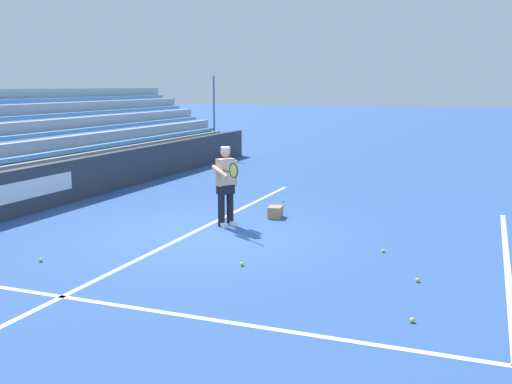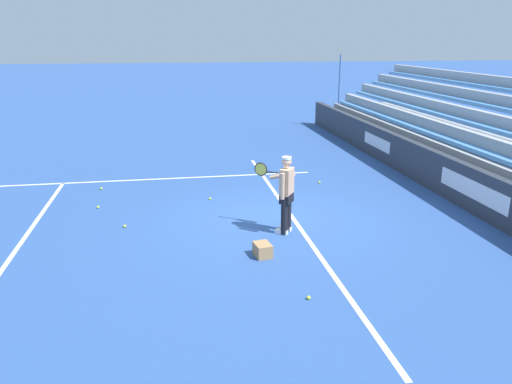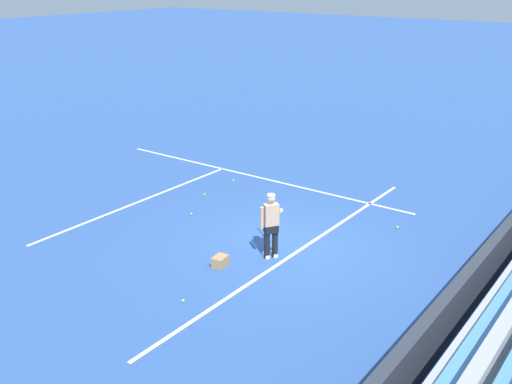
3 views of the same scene
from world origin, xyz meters
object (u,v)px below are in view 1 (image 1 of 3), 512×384
Objects in this scene: tennis_player at (226,185)px; ball_box_cardboard at (275,212)px; tennis_ball_midcourt at (41,260)px; tennis_ball_on_baseline at (242,264)px; tennis_ball_far_left at (283,201)px; tennis_ball_stray_back at (412,320)px; tennis_ball_near_player at (418,280)px; tennis_ball_toward_net at (383,251)px.

ball_box_cardboard is (-1.16, 0.72, -0.76)m from tennis_player.
tennis_ball_on_baseline is (-1.03, 3.32, 0.00)m from tennis_ball_midcourt.
tennis_player reaches higher than tennis_ball_far_left.
ball_box_cardboard is at bearing 148.35° from tennis_player.
tennis_ball_near_player is at bearing -176.04° from tennis_ball_stray_back.
tennis_ball_far_left is 1.00× the size of tennis_ball_stray_back.
tennis_ball_far_left is at bearing 161.83° from tennis_ball_midcourt.
tennis_ball_midcourt is 1.00× the size of tennis_ball_near_player.
tennis_ball_near_player is at bearing 27.33° from tennis_ball_toward_net.
tennis_ball_stray_back is 1.00× the size of tennis_ball_near_player.
tennis_ball_midcourt is at bearing -18.17° from tennis_ball_far_left.
tennis_ball_on_baseline is at bearing 29.14° from tennis_player.
tennis_ball_on_baseline is at bearing -50.90° from tennis_ball_toward_net.
tennis_ball_far_left and tennis_ball_midcourt have the same top height.
tennis_ball_toward_net is at bearing 75.80° from tennis_player.
tennis_ball_toward_net and tennis_ball_near_player have the same top height.
tennis_ball_far_left is at bearing 174.55° from tennis_player.
ball_box_cardboard is 3.48m from tennis_ball_toward_net.
tennis_player is 4.29× the size of ball_box_cardboard.
tennis_ball_stray_back is (7.04, 4.12, 0.00)m from tennis_ball_far_left.
tennis_ball_toward_net is at bearing 53.80° from ball_box_cardboard.
ball_box_cardboard reaches higher than tennis_ball_on_baseline.
ball_box_cardboard is at bearing 151.47° from tennis_ball_midcourt.
tennis_ball_toward_net is 1.00× the size of tennis_ball_near_player.
tennis_player reaches higher than ball_box_cardboard.
tennis_ball_toward_net is at bearing 39.92° from tennis_ball_far_left.
tennis_ball_midcourt and tennis_ball_on_baseline have the same top height.
tennis_player is 1.56m from ball_box_cardboard.
ball_box_cardboard is at bearing -144.73° from tennis_ball_stray_back.
tennis_ball_stray_back is at bearing 3.96° from tennis_ball_near_player.
tennis_ball_far_left and tennis_ball_toward_net have the same top height.
tennis_ball_stray_back is at bearing 63.59° from tennis_ball_on_baseline.
tennis_ball_far_left and tennis_ball_on_baseline have the same top height.
ball_box_cardboard reaches higher than tennis_ball_near_player.
tennis_ball_toward_net and tennis_ball_midcourt have the same top height.
tennis_ball_stray_back is (0.44, 6.29, 0.00)m from tennis_ball_midcourt.
tennis_ball_midcourt is at bearing -78.69° from tennis_ball_near_player.
tennis_ball_stray_back is (3.17, 0.89, 0.00)m from tennis_ball_toward_net.
tennis_ball_toward_net is (2.05, 2.81, -0.10)m from ball_box_cardboard.
tennis_ball_toward_net is 2.68m from tennis_ball_on_baseline.
tennis_ball_near_player is at bearing 94.01° from tennis_ball_on_baseline.
tennis_player is at bearing 152.52° from tennis_ball_midcourt.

